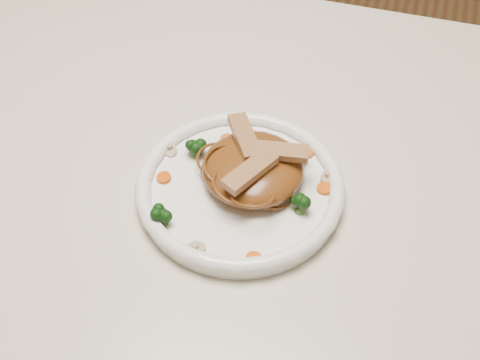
# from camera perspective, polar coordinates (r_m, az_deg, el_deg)

# --- Properties ---
(table) EXTENTS (1.20, 0.80, 0.75)m
(table) POSITION_cam_1_polar(r_m,az_deg,el_deg) (0.99, -3.89, -1.36)
(table) COLOR beige
(table) RESTS_ON ground
(plate) EXTENTS (0.32, 0.32, 0.02)m
(plate) POSITION_cam_1_polar(r_m,az_deg,el_deg) (0.85, 0.00, -0.98)
(plate) COLOR white
(plate) RESTS_ON table
(noodle_mound) EXTENTS (0.15, 0.15, 0.04)m
(noodle_mound) POSITION_cam_1_polar(r_m,az_deg,el_deg) (0.84, 1.09, 1.01)
(noodle_mound) COLOR brown
(noodle_mound) RESTS_ON plate
(chicken_a) EXTENTS (0.07, 0.03, 0.01)m
(chicken_a) POSITION_cam_1_polar(r_m,az_deg,el_deg) (0.82, 3.43, 2.45)
(chicken_a) COLOR tan
(chicken_a) RESTS_ON noodle_mound
(chicken_b) EXTENTS (0.06, 0.08, 0.01)m
(chicken_b) POSITION_cam_1_polar(r_m,az_deg,el_deg) (0.84, 0.40, 3.72)
(chicken_b) COLOR tan
(chicken_b) RESTS_ON noodle_mound
(chicken_c) EXTENTS (0.06, 0.08, 0.01)m
(chicken_c) POSITION_cam_1_polar(r_m,az_deg,el_deg) (0.80, 0.87, 0.76)
(chicken_c) COLOR tan
(chicken_c) RESTS_ON noodle_mound
(broccoli_0) EXTENTS (0.03, 0.03, 0.03)m
(broccoli_0) POSITION_cam_1_polar(r_m,az_deg,el_deg) (0.86, 4.81, 1.87)
(broccoli_0) COLOR #0E330A
(broccoli_0) RESTS_ON plate
(broccoli_1) EXTENTS (0.03, 0.03, 0.03)m
(broccoli_1) POSITION_cam_1_polar(r_m,az_deg,el_deg) (0.88, -3.74, 2.99)
(broccoli_1) COLOR #0E330A
(broccoli_1) RESTS_ON plate
(broccoli_2) EXTENTS (0.03, 0.03, 0.03)m
(broccoli_2) POSITION_cam_1_polar(r_m,az_deg,el_deg) (0.80, -6.77, -3.06)
(broccoli_2) COLOR #0E330A
(broccoli_2) RESTS_ON plate
(broccoli_3) EXTENTS (0.03, 0.03, 0.03)m
(broccoli_3) POSITION_cam_1_polar(r_m,az_deg,el_deg) (0.81, 5.19, -2.09)
(broccoli_3) COLOR #0E330A
(broccoli_3) RESTS_ON plate
(carrot_0) EXTENTS (0.02, 0.02, 0.00)m
(carrot_0) POSITION_cam_1_polar(r_m,az_deg,el_deg) (0.89, 5.67, 2.33)
(carrot_0) COLOR #D15107
(carrot_0) RESTS_ON plate
(carrot_1) EXTENTS (0.02, 0.02, 0.00)m
(carrot_1) POSITION_cam_1_polar(r_m,az_deg,el_deg) (0.86, -6.52, 0.20)
(carrot_1) COLOR #D15107
(carrot_1) RESTS_ON plate
(carrot_2) EXTENTS (0.02, 0.02, 0.00)m
(carrot_2) POSITION_cam_1_polar(r_m,az_deg,el_deg) (0.85, 7.20, -0.73)
(carrot_2) COLOR #D15107
(carrot_2) RESTS_ON plate
(carrot_3) EXTENTS (0.03, 0.03, 0.00)m
(carrot_3) POSITION_cam_1_polar(r_m,az_deg,el_deg) (0.90, -1.04, 3.40)
(carrot_3) COLOR #D15107
(carrot_3) RESTS_ON plate
(carrot_4) EXTENTS (0.02, 0.02, 0.00)m
(carrot_4) POSITION_cam_1_polar(r_m,az_deg,el_deg) (0.78, 1.17, -6.74)
(carrot_4) COLOR #D15107
(carrot_4) RESTS_ON plate
(mushroom_0) EXTENTS (0.03, 0.03, 0.01)m
(mushroom_0) POSITION_cam_1_polar(r_m,az_deg,el_deg) (0.79, -3.83, -5.87)
(mushroom_0) COLOR beige
(mushroom_0) RESTS_ON plate
(mushroom_1) EXTENTS (0.03, 0.03, 0.01)m
(mushroom_1) POSITION_cam_1_polar(r_m,az_deg,el_deg) (0.86, 7.48, 0.25)
(mushroom_1) COLOR beige
(mushroom_1) RESTS_ON plate
(mushroom_2) EXTENTS (0.04, 0.04, 0.01)m
(mushroom_2) POSITION_cam_1_polar(r_m,az_deg,el_deg) (0.89, -6.00, 2.62)
(mushroom_2) COLOR beige
(mushroom_2) RESTS_ON plate
(mushroom_3) EXTENTS (0.03, 0.03, 0.01)m
(mushroom_3) POSITION_cam_1_polar(r_m,az_deg,el_deg) (0.88, 4.85, 2.18)
(mushroom_3) COLOR beige
(mushroom_3) RESTS_ON plate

